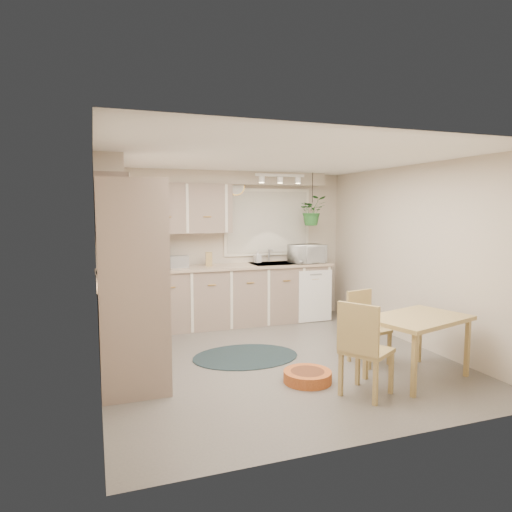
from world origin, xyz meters
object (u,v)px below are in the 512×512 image
object	(u,v)px
pet_bed	(307,377)
microwave	(307,252)
chair_left	(367,348)
braided_rug	(246,356)
dining_table	(417,347)
chair_back	(370,328)

from	to	relation	value
pet_bed	microwave	size ratio (longest dim) A/B	0.94
chair_left	microwave	size ratio (longest dim) A/B	1.73
braided_rug	microwave	distance (m)	2.42
dining_table	chair_back	distance (m)	0.62
chair_back	pet_bed	xyz separation A→B (m)	(-0.95, -0.30, -0.36)
chair_left	chair_back	distance (m)	0.96
chair_left	braided_rug	size ratio (longest dim) A/B	0.71
braided_rug	chair_left	bearing A→B (deg)	-63.21
chair_left	pet_bed	world-z (taller)	chair_left
chair_left	chair_back	size ratio (longest dim) A/B	1.11
pet_bed	microwave	distance (m)	2.96
chair_back	braided_rug	size ratio (longest dim) A/B	0.64
dining_table	braided_rug	world-z (taller)	dining_table
dining_table	microwave	distance (m)	2.88
chair_back	chair_left	bearing A→B (deg)	42.66
pet_bed	microwave	xyz separation A→B (m)	(1.20, 2.49, 1.06)
pet_bed	dining_table	bearing A→B (deg)	-13.50
braided_rug	pet_bed	distance (m)	1.06
microwave	dining_table	bearing A→B (deg)	-97.02
dining_table	chair_back	xyz separation A→B (m)	(-0.21, 0.58, 0.09)
chair_back	pet_bed	bearing A→B (deg)	5.46
chair_left	braided_rug	bearing A→B (deg)	175.56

